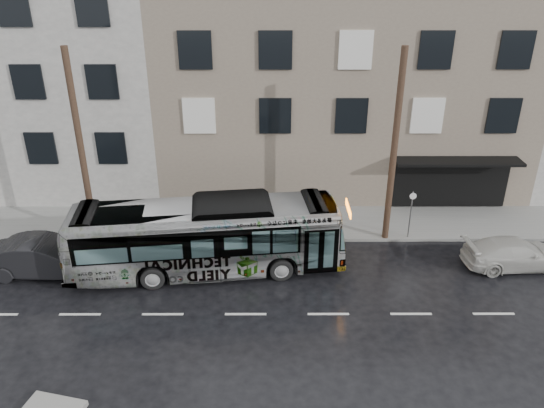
{
  "coord_description": "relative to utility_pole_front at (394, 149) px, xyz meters",
  "views": [
    {
      "loc": [
        0.99,
        -19.06,
        12.74
      ],
      "look_at": [
        1.03,
        2.5,
        2.31
      ],
      "focal_mm": 35.0,
      "sensor_mm": 36.0,
      "label": 1
    }
  ],
  "objects": [
    {
      "name": "ground",
      "position": [
        -6.5,
        -3.3,
        -4.65
      ],
      "size": [
        120.0,
        120.0,
        0.0
      ],
      "primitive_type": "plane",
      "color": "black",
      "rests_on": "ground"
    },
    {
      "name": "sidewalk",
      "position": [
        -6.5,
        1.6,
        -4.58
      ],
      "size": [
        90.0,
        3.6,
        0.15
      ],
      "primitive_type": "cube",
      "color": "gray",
      "rests_on": "ground"
    },
    {
      "name": "dark_sedan",
      "position": [
        -15.19,
        -2.91,
        -3.82
      ],
      "size": [
        5.02,
        1.78,
        1.65
      ],
      "primitive_type": "imported",
      "rotation": [
        0.0,
        0.0,
        1.56
      ],
      "color": "black",
      "rests_on": "ground"
    },
    {
      "name": "sign_post",
      "position": [
        1.1,
        0.0,
        -3.3
      ],
      "size": [
        0.06,
        0.06,
        2.4
      ],
      "primitive_type": "cylinder",
      "color": "slate",
      "rests_on": "sidewalk"
    },
    {
      "name": "building_taupe",
      "position": [
        -1.5,
        9.4,
        0.85
      ],
      "size": [
        20.0,
        12.0,
        11.0
      ],
      "primitive_type": "cube",
      "color": "gray",
      "rests_on": "ground"
    },
    {
      "name": "bus",
      "position": [
        -8.29,
        -2.6,
        -3.02
      ],
      "size": [
        11.94,
        4.09,
        3.26
      ],
      "primitive_type": "imported",
      "rotation": [
        0.0,
        0.0,
        1.69
      ],
      "color": "#B2B2B2",
      "rests_on": "ground"
    },
    {
      "name": "slush_pile",
      "position": [
        -12.14,
        -10.48,
        -4.56
      ],
      "size": [
        1.94,
        1.19,
        0.18
      ],
      "primitive_type": "cube",
      "rotation": [
        0.0,
        0.0,
        -0.23
      ],
      "color": "#A5A19C",
      "rests_on": "ground"
    },
    {
      "name": "utility_pole_front",
      "position": [
        0.0,
        0.0,
        0.0
      ],
      "size": [
        0.3,
        0.3,
        9.0
      ],
      "primitive_type": "cylinder",
      "color": "#453022",
      "rests_on": "sidewalk"
    },
    {
      "name": "utility_pole_rear",
      "position": [
        -14.0,
        0.0,
        0.0
      ],
      "size": [
        0.3,
        0.3,
        9.0
      ],
      "primitive_type": "cylinder",
      "color": "#453022",
      "rests_on": "sidewalk"
    },
    {
      "name": "white_sedan",
      "position": [
        5.21,
        -2.38,
        -3.99
      ],
      "size": [
        4.65,
        2.17,
        1.31
      ],
      "primitive_type": "imported",
      "rotation": [
        0.0,
        0.0,
        1.65
      ],
      "color": "#B7B5AE",
      "rests_on": "ground"
    }
  ]
}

